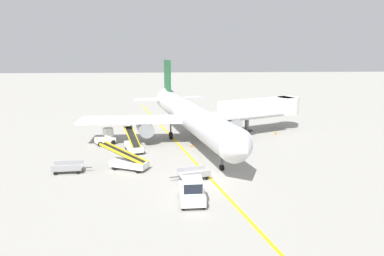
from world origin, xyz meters
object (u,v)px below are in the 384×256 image
object	(u,v)px
baggage_tug_near_wing	(106,137)
safety_cone_nose_right	(192,145)
pushback_tug	(192,191)
baggage_cart_empty_trailing	(68,168)
baggage_cart_loaded	(194,174)
jet_bridge	(265,108)
safety_cone_wingtip_left	(276,133)
airliner	(189,115)
ground_crew_marshaller	(218,147)
belt_loader_forward_hold	(128,162)
safety_cone_nose_left	(113,135)
belt_loader_aft_hold	(133,145)
ground_crew_wing_walker	(231,145)

from	to	relation	value
baggage_tug_near_wing	safety_cone_nose_right	distance (m)	10.97
pushback_tug	baggage_cart_empty_trailing	size ratio (longest dim) A/B	0.96
baggage_cart_loaded	baggage_tug_near_wing	bearing A→B (deg)	128.76
jet_bridge	safety_cone_wingtip_left	bearing A→B (deg)	-54.49
airliner	ground_crew_marshaller	world-z (taller)	airliner
safety_cone_wingtip_left	belt_loader_forward_hold	bearing A→B (deg)	-144.73
safety_cone_nose_right	baggage_tug_near_wing	bearing A→B (deg)	169.85
baggage_cart_loaded	baggage_cart_empty_trailing	bearing A→B (deg)	168.35
belt_loader_forward_hold	baggage_cart_empty_trailing	world-z (taller)	belt_loader_forward_hold
ground_crew_marshaller	safety_cone_nose_left	distance (m)	16.30
belt_loader_forward_hold	safety_cone_nose_left	distance (m)	14.10
pushback_tug	ground_crew_marshaller	world-z (taller)	pushback_tug
belt_loader_forward_hold	pushback_tug	bearing A→B (deg)	-54.39
jet_bridge	safety_cone_nose_right	bearing A→B (deg)	-145.54
jet_bridge	belt_loader_aft_hold	xyz separation A→B (m)	(-18.12, -8.94, -2.77)
baggage_tug_near_wing	ground_crew_wing_walker	size ratio (longest dim) A/B	1.61
baggage_tug_near_wing	baggage_cart_empty_trailing	world-z (taller)	baggage_tug_near_wing
jet_bridge	ground_crew_marshaller	bearing A→B (deg)	-126.80
jet_bridge	ground_crew_wing_walker	size ratio (longest dim) A/B	7.54
safety_cone_nose_left	belt_loader_aft_hold	bearing A→B (deg)	-63.81
baggage_tug_near_wing	baggage_cart_loaded	bearing A→B (deg)	-51.24
airliner	safety_cone_nose_left	size ratio (longest dim) A/B	79.68
baggage_tug_near_wing	safety_cone_wingtip_left	distance (m)	23.45
belt_loader_aft_hold	baggage_cart_empty_trailing	bearing A→B (deg)	-129.07
safety_cone_nose_right	ground_crew_wing_walker	bearing A→B (deg)	-30.46
jet_bridge	safety_cone_wingtip_left	size ratio (longest dim) A/B	29.11
belt_loader_forward_hold	ground_crew_wing_walker	bearing A→B (deg)	24.53
baggage_cart_empty_trailing	ground_crew_marshaller	bearing A→B (deg)	17.26
safety_cone_nose_right	belt_loader_forward_hold	bearing A→B (deg)	-131.62
belt_loader_forward_hold	ground_crew_wing_walker	xyz separation A→B (m)	(11.34, 5.17, 0.13)
baggage_cart_empty_trailing	safety_cone_nose_right	distance (m)	15.22
ground_crew_marshaller	belt_loader_forward_hold	bearing A→B (deg)	-156.26
ground_crew_wing_walker	baggage_cart_empty_trailing	bearing A→B (deg)	-161.52
belt_loader_aft_hold	baggage_cart_loaded	size ratio (longest dim) A/B	1.34
ground_crew_wing_walker	safety_cone_wingtip_left	world-z (taller)	ground_crew_wing_walker
airliner	ground_crew_wing_walker	world-z (taller)	airliner
airliner	baggage_cart_empty_trailing	xyz separation A→B (m)	(-12.60, -11.51, -2.95)
baggage_cart_empty_trailing	ground_crew_marshaller	world-z (taller)	ground_crew_marshaller
safety_cone_nose_left	ground_crew_wing_walker	bearing A→B (deg)	-29.34
safety_cone_nose_right	pushback_tug	bearing A→B (deg)	-93.57
baggage_tug_near_wing	ground_crew_marshaller	size ratio (longest dim) A/B	1.61
baggage_tug_near_wing	safety_cone_nose_right	bearing A→B (deg)	-10.15
ground_crew_wing_walker	airliner	bearing A→B (deg)	128.28
pushback_tug	belt_loader_forward_hold	bearing A→B (deg)	125.61
safety_cone_nose_left	baggage_cart_empty_trailing	bearing A→B (deg)	-98.64
baggage_tug_near_wing	safety_cone_nose_right	xyz separation A→B (m)	(10.77, -1.93, -0.71)
belt_loader_forward_hold	baggage_cart_loaded	bearing A→B (deg)	-25.68
pushback_tug	ground_crew_marshaller	bearing A→B (deg)	73.32
belt_loader_forward_hold	belt_loader_aft_hold	size ratio (longest dim) A/B	0.99
jet_bridge	safety_cone_wingtip_left	xyz separation A→B (m)	(1.26, -1.77, -3.32)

